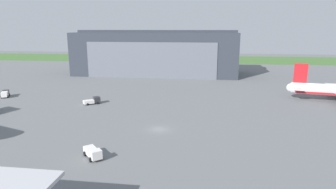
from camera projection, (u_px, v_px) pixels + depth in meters
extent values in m
plane|color=slate|center=(159.00, 129.00, 69.89)|extent=(440.00, 440.00, 0.00)
cube|color=#456D33|center=(193.00, 59.00, 227.93)|extent=(440.00, 56.00, 0.08)
cube|color=#2D333D|center=(156.00, 53.00, 153.87)|extent=(82.77, 31.62, 21.56)
cube|color=slate|center=(151.00, 61.00, 138.93)|extent=(62.91, 0.30, 17.24)
cube|color=#2D333D|center=(156.00, 31.00, 151.33)|extent=(82.77, 7.59, 1.20)
sphere|color=silver|center=(291.00, 88.00, 99.64)|extent=(2.96, 2.96, 2.96)
cube|color=red|center=(301.00, 73.00, 97.74)|extent=(4.26, 1.11, 6.46)
cube|color=silver|center=(298.00, 89.00, 96.32)|extent=(3.80, 5.74, 0.28)
cube|color=silver|center=(296.00, 85.00, 101.65)|extent=(3.80, 5.74, 0.28)
cube|color=#2D2D33|center=(6.00, 93.00, 103.49)|extent=(2.52, 2.53, 1.82)
cube|color=white|center=(5.00, 94.00, 101.28)|extent=(3.01, 3.49, 1.65)
cylinder|color=black|center=(9.00, 95.00, 104.00)|extent=(0.65, 0.94, 0.92)
cylinder|color=black|center=(3.00, 95.00, 103.34)|extent=(0.65, 0.94, 0.92)
cylinder|color=black|center=(8.00, 97.00, 101.32)|extent=(0.65, 0.94, 0.92)
cylinder|color=black|center=(1.00, 97.00, 100.66)|extent=(0.65, 0.94, 0.92)
cube|color=white|center=(96.00, 154.00, 52.97)|extent=(2.51, 2.49, 1.66)
cube|color=white|center=(91.00, 151.00, 55.10)|extent=(3.74, 3.87, 1.18)
cylinder|color=black|center=(90.00, 160.00, 52.75)|extent=(0.80, 0.85, 0.90)
cylinder|color=black|center=(101.00, 157.00, 53.88)|extent=(0.80, 0.85, 0.90)
cylinder|color=black|center=(85.00, 154.00, 55.25)|extent=(0.80, 0.85, 0.90)
cylinder|color=black|center=(95.00, 151.00, 56.38)|extent=(0.80, 0.85, 0.90)
cube|color=#2D2D33|center=(97.00, 100.00, 93.61)|extent=(2.84, 2.85, 1.86)
cube|color=white|center=(89.00, 102.00, 92.48)|extent=(3.79, 3.56, 1.04)
cylinder|color=black|center=(98.00, 103.00, 92.84)|extent=(0.72, 0.63, 0.71)
cylinder|color=black|center=(96.00, 102.00, 94.75)|extent=(0.72, 0.63, 0.71)
cylinder|color=black|center=(88.00, 104.00, 91.37)|extent=(0.72, 0.63, 0.71)
cylinder|color=black|center=(86.00, 103.00, 93.29)|extent=(0.72, 0.63, 0.71)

